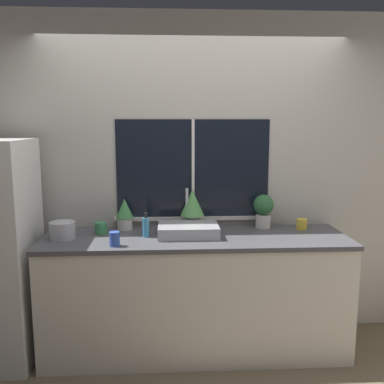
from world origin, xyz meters
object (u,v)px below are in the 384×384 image
potted_plant_right (263,209)px  kettle (62,230)px  potted_plant_center (192,206)px  soap_bottle (146,227)px  sink (188,230)px  mug_yellow (302,224)px  mug_green (101,228)px  mug_blue (115,239)px  potted_plant_left (125,213)px

potted_plant_right → kettle: 1.62m
potted_plant_center → soap_bottle: 0.46m
sink → mug_yellow: size_ratio=5.36×
mug_green → mug_blue: mug_blue is taller
sink → potted_plant_left: 0.56m
potted_plant_center → mug_blue: size_ratio=3.16×
potted_plant_center → mug_green: size_ratio=3.43×
sink → mug_green: bearing=172.9°
soap_bottle → sink: bearing=3.8°
mug_green → potted_plant_center: bearing=10.3°
potted_plant_center → kettle: 1.04m
sink → potted_plant_right: size_ratio=1.67×
soap_bottle → mug_blue: size_ratio=1.83×
soap_bottle → potted_plant_left: bearing=127.5°
sink → mug_blue: sink is taller
mug_yellow → mug_blue: mug_blue is taller
potted_plant_left → kettle: bearing=-148.5°
mug_green → kettle: (-0.27, -0.14, 0.03)m
potted_plant_left → soap_bottle: 0.31m
sink → kettle: bearing=-176.8°
potted_plant_center → mug_green: bearing=-169.7°
potted_plant_center → mug_blue: potted_plant_center is taller
potted_plant_center → mug_yellow: bearing=-4.5°
potted_plant_center → potted_plant_left: bearing=180.0°
sink → potted_plant_center: size_ratio=1.42×
mug_blue → sink: bearing=26.0°
potted_plant_right → mug_yellow: bearing=-13.1°
sink → soap_bottle: 0.33m
potted_plant_center → potted_plant_right: potted_plant_center is taller
mug_green → sink: bearing=-7.1°
kettle → soap_bottle: bearing=2.8°
sink → mug_green: size_ratio=4.87×
mug_yellow → kettle: kettle is taller
potted_plant_right → mug_blue: 1.28m
potted_plant_left → mug_blue: 0.49m
sink → potted_plant_left: (-0.51, 0.22, 0.09)m
mug_blue → potted_plant_right: bearing=22.2°
mug_yellow → potted_plant_left: bearing=177.2°
sink → kettle: 0.95m
kettle → potted_plant_left: bearing=31.5°
sink → potted_plant_left: size_ratio=1.82×
potted_plant_right → soap_bottle: size_ratio=1.47×
mug_green → kettle: kettle is taller
mug_yellow → mug_green: (-1.64, -0.06, 0.00)m
soap_bottle → potted_plant_center: bearing=32.8°
sink → potted_plant_center: sink is taller
potted_plant_right → mug_green: (-1.33, -0.13, -0.11)m
potted_plant_left → mug_green: bearing=-143.1°
potted_plant_right → kettle: potted_plant_right is taller
potted_plant_right → soap_bottle: potted_plant_right is taller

